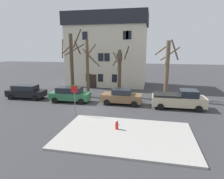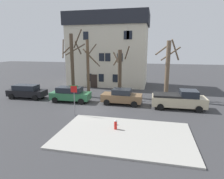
{
  "view_description": "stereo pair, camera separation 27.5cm",
  "coord_description": "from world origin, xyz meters",
  "px_view_note": "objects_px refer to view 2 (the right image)",
  "views": [
    {
      "loc": [
        6.06,
        -18.04,
        6.22
      ],
      "look_at": [
        1.77,
        2.29,
        1.66
      ],
      "focal_mm": 30.62,
      "sensor_mm": 36.0,
      "label": 1
    },
    {
      "loc": [
        6.33,
        -17.98,
        6.22
      ],
      "look_at": [
        1.77,
        2.29,
        1.66
      ],
      "focal_mm": 30.62,
      "sensor_mm": 36.0,
      "label": 2
    }
  ],
  "objects_px": {
    "tree_bare_near": "(72,62)",
    "pickup_truck_beige": "(179,100)",
    "tree_bare_far": "(120,72)",
    "tree_bare_end": "(168,69)",
    "street_sign_pole": "(74,95)",
    "car_green_wagon": "(70,94)",
    "bicycle_leaning": "(66,92)",
    "building_main": "(108,50)",
    "car_black_wagon": "(27,91)",
    "tree_bare_mid": "(88,68)",
    "car_brown_sedan": "(122,97)",
    "fire_hydrant": "(116,124)"
  },
  "relations": [
    {
      "from": "tree_bare_far",
      "to": "tree_bare_end",
      "type": "relative_size",
      "value": 0.9
    },
    {
      "from": "car_black_wagon",
      "to": "car_brown_sedan",
      "type": "distance_m",
      "value": 12.05
    },
    {
      "from": "tree_bare_mid",
      "to": "car_green_wagon",
      "type": "distance_m",
      "value": 4.14
    },
    {
      "from": "building_main",
      "to": "tree_bare_mid",
      "type": "height_order",
      "value": "building_main"
    },
    {
      "from": "tree_bare_far",
      "to": "tree_bare_end",
      "type": "distance_m",
      "value": 5.85
    },
    {
      "from": "tree_bare_mid",
      "to": "car_green_wagon",
      "type": "bearing_deg",
      "value": -117.16
    },
    {
      "from": "car_green_wagon",
      "to": "street_sign_pole",
      "type": "distance_m",
      "value": 4.99
    },
    {
      "from": "building_main",
      "to": "car_brown_sedan",
      "type": "height_order",
      "value": "building_main"
    },
    {
      "from": "car_black_wagon",
      "to": "car_brown_sedan",
      "type": "height_order",
      "value": "car_brown_sedan"
    },
    {
      "from": "car_brown_sedan",
      "to": "tree_bare_end",
      "type": "bearing_deg",
      "value": 32.51
    },
    {
      "from": "car_green_wagon",
      "to": "car_brown_sedan",
      "type": "bearing_deg",
      "value": 3.32
    },
    {
      "from": "street_sign_pole",
      "to": "bicycle_leaning",
      "type": "bearing_deg",
      "value": 121.06
    },
    {
      "from": "tree_bare_end",
      "to": "car_brown_sedan",
      "type": "bearing_deg",
      "value": -147.49
    },
    {
      "from": "street_sign_pole",
      "to": "bicycle_leaning",
      "type": "height_order",
      "value": "street_sign_pole"
    },
    {
      "from": "tree_bare_end",
      "to": "tree_bare_mid",
      "type": "bearing_deg",
      "value": -175.0
    },
    {
      "from": "building_main",
      "to": "tree_bare_near",
      "type": "xyz_separation_m",
      "value": [
        -2.72,
        -8.52,
        -1.53
      ]
    },
    {
      "from": "street_sign_pole",
      "to": "bicycle_leaning",
      "type": "xyz_separation_m",
      "value": [
        -4.34,
        7.2,
        -1.63
      ]
    },
    {
      "from": "building_main",
      "to": "fire_hydrant",
      "type": "distance_m",
      "value": 19.78
    },
    {
      "from": "car_black_wagon",
      "to": "car_brown_sedan",
      "type": "bearing_deg",
      "value": 0.18
    },
    {
      "from": "tree_bare_mid",
      "to": "tree_bare_far",
      "type": "relative_size",
      "value": 1.12
    },
    {
      "from": "car_brown_sedan",
      "to": "pickup_truck_beige",
      "type": "distance_m",
      "value": 6.07
    },
    {
      "from": "street_sign_pole",
      "to": "pickup_truck_beige",
      "type": "bearing_deg",
      "value": 24.15
    },
    {
      "from": "building_main",
      "to": "street_sign_pole",
      "type": "distance_m",
      "value": 16.38
    },
    {
      "from": "tree_bare_mid",
      "to": "car_black_wagon",
      "type": "xyz_separation_m",
      "value": [
        -7.38,
        -2.35,
        -2.9
      ]
    },
    {
      "from": "tree_bare_near",
      "to": "tree_bare_end",
      "type": "distance_m",
      "value": 11.99
    },
    {
      "from": "building_main",
      "to": "car_black_wagon",
      "type": "bearing_deg",
      "value": -124.36
    },
    {
      "from": "tree_bare_mid",
      "to": "street_sign_pole",
      "type": "xyz_separation_m",
      "value": [
        1.02,
        -6.91,
        -1.78
      ]
    },
    {
      "from": "tree_bare_mid",
      "to": "tree_bare_end",
      "type": "relative_size",
      "value": 1.01
    },
    {
      "from": "pickup_truck_beige",
      "to": "bicycle_leaning",
      "type": "xyz_separation_m",
      "value": [
        -14.05,
        2.85,
        -0.59
      ]
    },
    {
      "from": "tree_bare_far",
      "to": "bicycle_leaning",
      "type": "xyz_separation_m",
      "value": [
        -7.12,
        -0.87,
        -2.86
      ]
    },
    {
      "from": "car_green_wagon",
      "to": "fire_hydrant",
      "type": "relative_size",
      "value": 6.18
    },
    {
      "from": "pickup_truck_beige",
      "to": "street_sign_pole",
      "type": "xyz_separation_m",
      "value": [
        -9.72,
        -4.36,
        1.04
      ]
    },
    {
      "from": "building_main",
      "to": "tree_bare_end",
      "type": "height_order",
      "value": "building_main"
    },
    {
      "from": "car_black_wagon",
      "to": "pickup_truck_beige",
      "type": "bearing_deg",
      "value": -0.65
    },
    {
      "from": "tree_bare_near",
      "to": "tree_bare_far",
      "type": "bearing_deg",
      "value": 6.47
    },
    {
      "from": "car_black_wagon",
      "to": "street_sign_pole",
      "type": "xyz_separation_m",
      "value": [
        8.4,
        -4.56,
        1.12
      ]
    },
    {
      "from": "tree_bare_end",
      "to": "bicycle_leaning",
      "type": "height_order",
      "value": "tree_bare_end"
    },
    {
      "from": "building_main",
      "to": "pickup_truck_beige",
      "type": "relative_size",
      "value": 2.45
    },
    {
      "from": "car_black_wagon",
      "to": "bicycle_leaning",
      "type": "distance_m",
      "value": 4.87
    },
    {
      "from": "tree_bare_near",
      "to": "pickup_truck_beige",
      "type": "relative_size",
      "value": 1.57
    },
    {
      "from": "car_green_wagon",
      "to": "pickup_truck_beige",
      "type": "relative_size",
      "value": 0.87
    },
    {
      "from": "pickup_truck_beige",
      "to": "car_green_wagon",
      "type": "bearing_deg",
      "value": -179.49
    },
    {
      "from": "fire_hydrant",
      "to": "street_sign_pole",
      "type": "bearing_deg",
      "value": 150.86
    },
    {
      "from": "building_main",
      "to": "bicycle_leaning",
      "type": "height_order",
      "value": "building_main"
    },
    {
      "from": "tree_bare_end",
      "to": "bicycle_leaning",
      "type": "xyz_separation_m",
      "value": [
        -12.93,
        -0.55,
        -3.42
      ]
    },
    {
      "from": "tree_bare_end",
      "to": "street_sign_pole",
      "type": "xyz_separation_m",
      "value": [
        -8.59,
        -7.75,
        -1.79
      ]
    },
    {
      "from": "car_black_wagon",
      "to": "pickup_truck_beige",
      "type": "relative_size",
      "value": 0.89
    },
    {
      "from": "street_sign_pole",
      "to": "tree_bare_end",
      "type": "bearing_deg",
      "value": 42.04
    },
    {
      "from": "building_main",
      "to": "tree_bare_far",
      "type": "distance_m",
      "value": 8.96
    },
    {
      "from": "car_green_wagon",
      "to": "building_main",
      "type": "bearing_deg",
      "value": 81.52
    }
  ]
}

